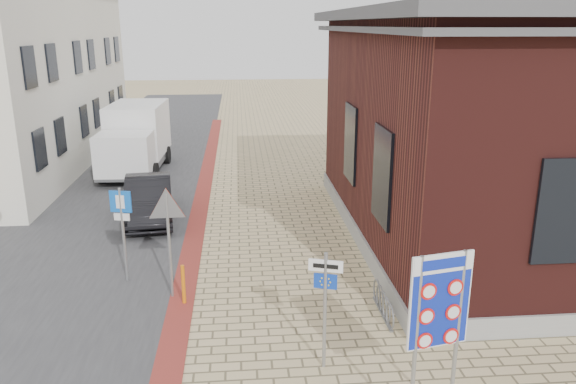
{
  "coord_description": "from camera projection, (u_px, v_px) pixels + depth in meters",
  "views": [
    {
      "loc": [
        -0.53,
        -9.08,
        6.37
      ],
      "look_at": [
        0.71,
        4.82,
        2.2
      ],
      "focal_mm": 35.0,
      "sensor_mm": 36.0,
      "label": 1
    }
  ],
  "objects": [
    {
      "name": "ground",
      "position": [
        273.0,
        378.0,
        10.53
      ],
      "size": [
        120.0,
        120.0,
        0.0
      ],
      "primitive_type": "plane",
      "color": "tan",
      "rests_on": "ground"
    },
    {
      "name": "road_strip",
      "position": [
        125.0,
        177.0,
        24.38
      ],
      "size": [
        7.0,
        60.0,
        0.02
      ],
      "primitive_type": "cube",
      "color": "#38383A",
      "rests_on": "ground"
    },
    {
      "name": "curb_strip",
      "position": [
        199.0,
        211.0,
        19.9
      ],
      "size": [
        0.6,
        40.0,
        0.02
      ],
      "primitive_type": "cube",
      "color": "maroon",
      "rests_on": "ground"
    },
    {
      "name": "brick_building",
      "position": [
        554.0,
        124.0,
        16.97
      ],
      "size": [
        13.0,
        13.0,
        6.8
      ],
      "color": "gray",
      "rests_on": "ground"
    },
    {
      "name": "townhouse_mid",
      "position": [
        6.0,
        66.0,
        25.47
      ],
      "size": [
        7.4,
        6.4,
        9.1
      ],
      "color": "silver",
      "rests_on": "ground"
    },
    {
      "name": "townhouse_far",
      "position": [
        49.0,
        66.0,
        31.31
      ],
      "size": [
        7.4,
        6.4,
        8.3
      ],
      "color": "silver",
      "rests_on": "ground"
    },
    {
      "name": "bike_rack",
      "position": [
        383.0,
        304.0,
        12.78
      ],
      "size": [
        0.08,
        1.8,
        0.6
      ],
      "color": "slate",
      "rests_on": "ground"
    },
    {
      "name": "sedan",
      "position": [
        149.0,
        199.0,
        19.0
      ],
      "size": [
        2.05,
        4.5,
        1.43
      ],
      "primitive_type": "imported",
      "rotation": [
        0.0,
        0.0,
        0.13
      ],
      "color": "black",
      "rests_on": "ground"
    },
    {
      "name": "box_truck",
      "position": [
        135.0,
        138.0,
        24.89
      ],
      "size": [
        2.6,
        5.75,
        2.97
      ],
      "rotation": [
        0.0,
        0.0,
        -0.04
      ],
      "color": "slate",
      "rests_on": "ground"
    },
    {
      "name": "border_sign",
      "position": [
        440.0,
        304.0,
        8.68
      ],
      "size": [
        1.04,
        0.26,
        3.07
      ],
      "rotation": [
        0.0,
        0.0,
        0.21
      ],
      "color": "gray",
      "rests_on": "ground"
    },
    {
      "name": "essen_sign",
      "position": [
        325.0,
        293.0,
        10.45
      ],
      "size": [
        0.62,
        0.23,
        2.38
      ],
      "rotation": [
        0.0,
        0.0,
        -0.31
      ],
      "color": "gray",
      "rests_on": "ground"
    },
    {
      "name": "parking_sign",
      "position": [
        122.0,
        219.0,
        14.04
      ],
      "size": [
        0.55,
        0.16,
        2.51
      ],
      "rotation": [
        0.0,
        0.0,
        -0.23
      ],
      "color": "gray",
      "rests_on": "ground"
    },
    {
      "name": "yield_sign",
      "position": [
        167.0,
        216.0,
        13.08
      ],
      "size": [
        0.96,
        0.09,
        2.71
      ],
      "rotation": [
        0.0,
        0.0,
        0.03
      ],
      "color": "gray",
      "rests_on": "ground"
    },
    {
      "name": "bollard",
      "position": [
        183.0,
        285.0,
        13.21
      ],
      "size": [
        0.11,
        0.11,
        0.99
      ],
      "primitive_type": "cylinder",
      "rotation": [
        0.0,
        0.0,
        -0.29
      ],
      "color": "orange",
      "rests_on": "ground"
    }
  ]
}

